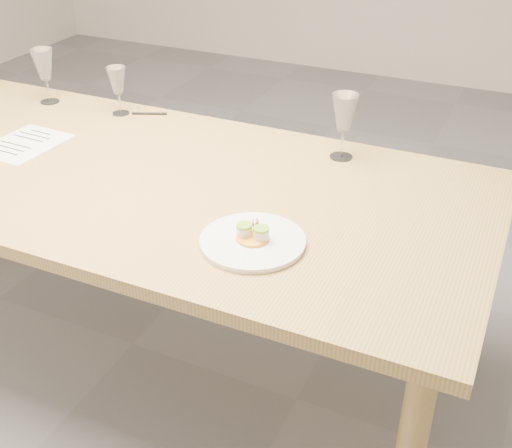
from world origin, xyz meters
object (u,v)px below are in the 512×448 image
at_px(wine_glass_3, 344,114).
at_px(recipe_sheet, 24,144).
at_px(wine_glass_2, 117,82).
at_px(dinner_plate, 253,241).
at_px(ballpoint_pen, 150,113).
at_px(dining_table, 112,184).
at_px(wine_glass_1, 44,65).

bearing_deg(wine_glass_3, recipe_sheet, -161.01).
height_order(recipe_sheet, wine_glass_2, wine_glass_2).
relative_size(dinner_plate, wine_glass_2, 1.52).
height_order(ballpoint_pen, wine_glass_3, wine_glass_3).
height_order(dining_table, dinner_plate, dinner_plate).
relative_size(dining_table, ballpoint_pen, 19.35).
distance_m(dinner_plate, wine_glass_1, 1.31).
height_order(dining_table, recipe_sheet, recipe_sheet).
relative_size(ballpoint_pen, wine_glass_1, 0.59).
xyz_separation_m(dining_table, wine_glass_3, (0.65, 0.37, 0.22)).
height_order(wine_glass_2, wine_glass_3, wine_glass_3).
bearing_deg(ballpoint_pen, wine_glass_1, 163.40).
xyz_separation_m(dinner_plate, wine_glass_3, (0.04, 0.59, 0.14)).
height_order(dining_table, ballpoint_pen, ballpoint_pen).
height_order(dinner_plate, ballpoint_pen, dinner_plate).
bearing_deg(dinner_plate, ballpoint_pen, 138.29).
xyz_separation_m(dining_table, ballpoint_pen, (-0.12, 0.42, 0.07)).
bearing_deg(wine_glass_1, dinner_plate, -27.32).
bearing_deg(wine_glass_2, dining_table, -59.77).
height_order(dinner_plate, wine_glass_3, wine_glass_3).
bearing_deg(recipe_sheet, ballpoint_pen, 61.63).
distance_m(dinner_plate, recipe_sheet, 1.00).
xyz_separation_m(wine_glass_2, wine_glass_3, (0.88, -0.02, 0.02)).
relative_size(dining_table, wine_glass_1, 11.42).
bearing_deg(wine_glass_2, ballpoint_pen, 19.88).
bearing_deg(ballpoint_pen, wine_glass_2, 176.46).
distance_m(wine_glass_2, wine_glass_3, 0.88).
xyz_separation_m(dining_table, recipe_sheet, (-0.37, 0.02, 0.07)).
bearing_deg(dining_table, wine_glass_2, 120.23).
relative_size(wine_glass_1, wine_glass_3, 0.98).
relative_size(recipe_sheet, ballpoint_pen, 2.30).
bearing_deg(wine_glass_2, wine_glass_1, -177.59).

